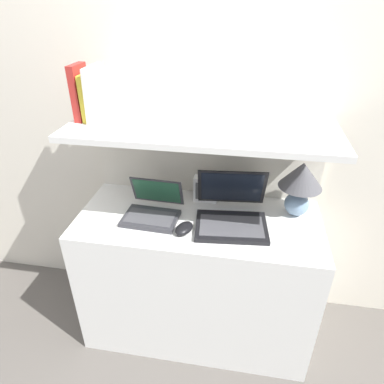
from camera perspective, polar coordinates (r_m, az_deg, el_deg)
ground_plane at (r=2.07m, az=-0.40°, el=-26.72°), size 12.00×12.00×0.00m
wall_back at (r=1.79m, az=2.85°, el=12.94°), size 6.00×0.05×2.40m
desk at (r=1.93m, az=0.96°, el=-13.91°), size 1.20×0.53×0.77m
back_riser at (r=2.02m, az=2.26°, el=-3.96°), size 1.20×0.04×1.20m
shelf at (r=1.54m, az=1.61°, el=10.51°), size 1.20×0.48×0.03m
table_lamp at (r=1.71m, az=17.65°, el=1.59°), size 0.21×0.21×0.28m
laptop_large at (r=1.65m, az=6.58°, el=-3.51°), size 0.36×0.37×0.24m
laptop_small at (r=1.70m, az=-6.58°, el=-2.93°), size 0.28×0.26×0.17m
computer_mouse at (r=1.59m, az=-1.32°, el=-6.08°), size 0.10×0.13×0.04m
router_box at (r=1.80m, az=2.29°, el=0.54°), size 0.12×0.06×0.14m
book_red at (r=1.67m, az=-18.18°, el=15.48°), size 0.03×0.13×0.24m
book_yellow at (r=1.66m, az=-16.90°, el=14.89°), size 0.03×0.13×0.20m
book_white at (r=1.64m, az=-15.85°, el=15.48°), size 0.04×0.17×0.24m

